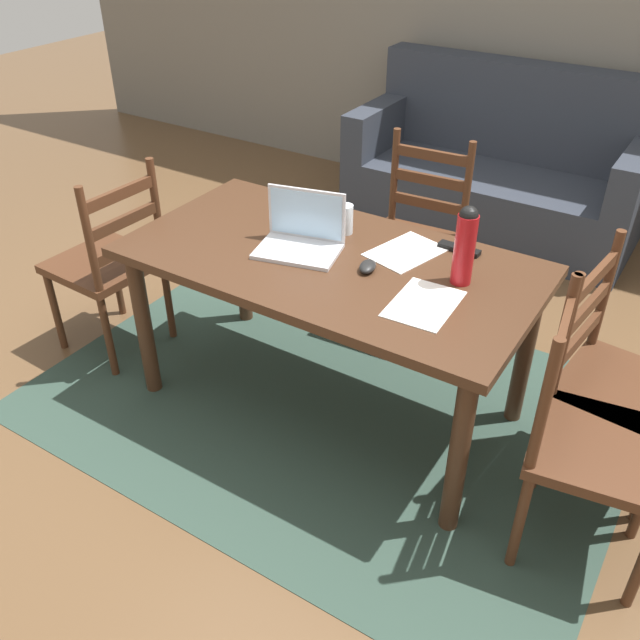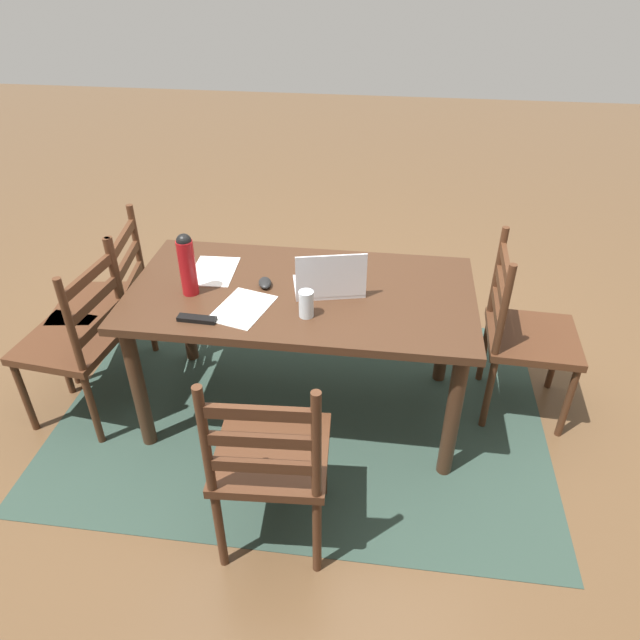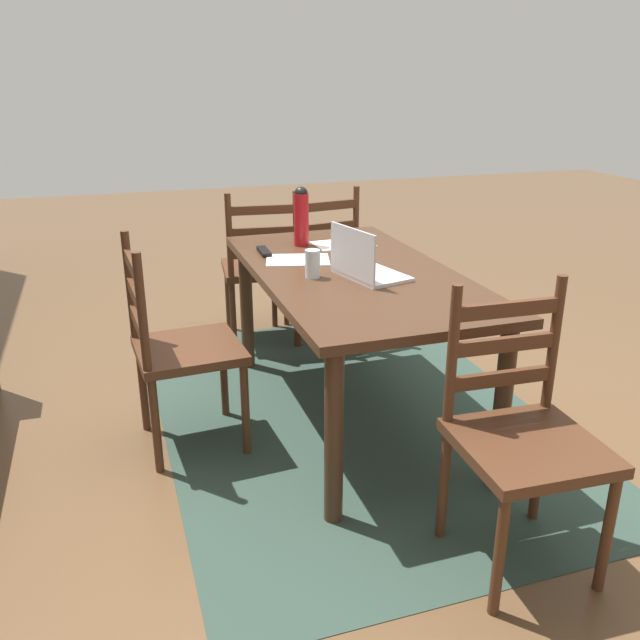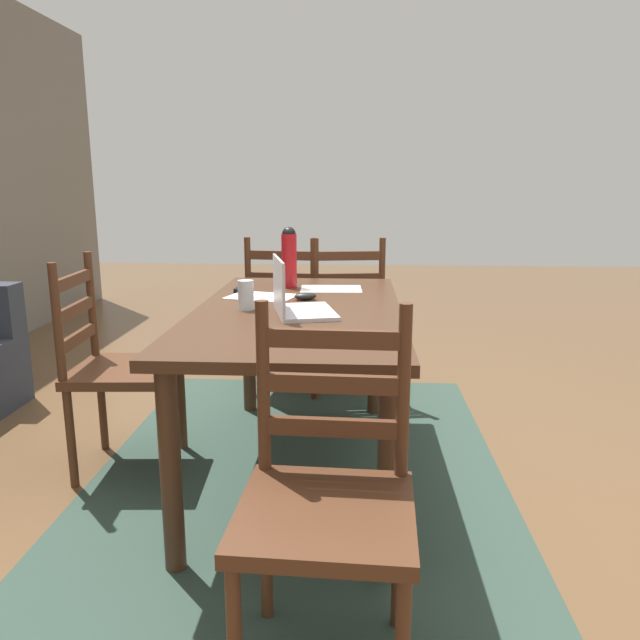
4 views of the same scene
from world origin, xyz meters
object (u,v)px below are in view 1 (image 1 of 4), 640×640
(chair_right_near, at_px, (590,442))
(tv_remote, at_px, (459,249))
(chair_far_head, at_px, (414,241))
(drinking_glass, at_px, (345,219))
(chair_right_far, at_px, (615,384))
(laptop, at_px, (302,235))
(water_bottle, at_px, (465,244))
(computer_mouse, at_px, (368,266))
(chair_left_near, at_px, (110,264))
(dining_table, at_px, (330,277))
(couch, at_px, (497,173))

(chair_right_near, bearing_deg, tv_remote, 144.70)
(chair_far_head, distance_m, drinking_glass, 0.68)
(drinking_glass, bearing_deg, tv_remote, 12.52)
(chair_right_near, distance_m, chair_right_far, 0.35)
(laptop, bearing_deg, water_bottle, 7.78)
(computer_mouse, xyz_separation_m, tv_remote, (0.23, 0.33, -0.01))
(tv_remote, bearing_deg, drinking_glass, 104.87)
(chair_left_near, xyz_separation_m, laptop, (0.97, 0.18, 0.34))
(laptop, bearing_deg, chair_right_near, -8.38)
(dining_table, height_order, chair_far_head, chair_far_head)
(laptop, bearing_deg, tv_remote, 29.73)
(chair_right_far, bearing_deg, tv_remote, 168.68)
(chair_far_head, height_order, couch, couch)
(chair_left_near, relative_size, laptop, 2.62)
(dining_table, relative_size, couch, 0.90)
(chair_left_near, relative_size, water_bottle, 3.16)
(chair_far_head, bearing_deg, chair_right_far, -29.46)
(dining_table, height_order, drinking_glass, drinking_glass)
(dining_table, distance_m, couch, 2.16)
(water_bottle, relative_size, computer_mouse, 3.01)
(couch, bearing_deg, tv_remote, -75.97)
(laptop, relative_size, drinking_glass, 2.95)
(chair_right_near, height_order, couch, couch)
(couch, distance_m, laptop, 2.18)
(computer_mouse, bearing_deg, tv_remote, 39.55)
(chair_right_far, height_order, drinking_glass, chair_right_far)
(couch, height_order, water_bottle, water_bottle)
(couch, bearing_deg, chair_left_near, -114.47)
(chair_far_head, height_order, water_bottle, water_bottle)
(chair_right_far, height_order, water_bottle, water_bottle)
(tv_remote, bearing_deg, chair_left_near, 110.25)
(laptop, height_order, drinking_glass, laptop)
(chair_far_head, height_order, drinking_glass, chair_far_head)
(couch, bearing_deg, chair_right_far, -59.66)
(dining_table, xyz_separation_m, laptop, (-0.13, 0.01, 0.15))
(computer_mouse, bearing_deg, couch, 80.57)
(chair_right_far, bearing_deg, laptop, -172.15)
(chair_far_head, xyz_separation_m, water_bottle, (0.51, -0.71, 0.43))
(chair_far_head, height_order, computer_mouse, chair_far_head)
(chair_right_near, xyz_separation_m, chair_left_near, (-2.20, 0.00, 0.00))
(dining_table, bearing_deg, tv_remote, 37.65)
(dining_table, distance_m, chair_left_near, 1.13)
(water_bottle, bearing_deg, couch, 105.15)
(chair_left_near, height_order, computer_mouse, chair_left_near)
(chair_far_head, relative_size, couch, 0.53)
(dining_table, distance_m, laptop, 0.20)
(dining_table, xyz_separation_m, chair_far_head, (-0.00, 0.80, -0.18))
(chair_far_head, relative_size, laptop, 2.62)
(chair_left_near, bearing_deg, laptop, 10.43)
(chair_left_near, distance_m, laptop, 1.04)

